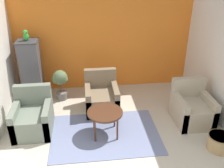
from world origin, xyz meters
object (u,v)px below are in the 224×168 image
Objects in this scene: coffee_table at (105,114)px; armchair_middle at (102,98)px; potted_plant at (60,81)px; birdcage at (32,71)px; wicker_basket at (219,142)px; armchair_right at (192,109)px; armchair_left at (33,118)px; parrot at (26,36)px.

armchair_middle is at bearing 89.58° from coffee_table.
birdcage is at bearing 169.69° from potted_plant.
armchair_right is at bearing 98.96° from wicker_basket.
armchair_right is (3.31, -0.06, 0.00)m from armchair_left.
wicker_basket is at bearing -81.04° from armchair_right.
parrot is 4.56m from wicker_basket.
armchair_right reaches higher than potted_plant.
wicker_basket is at bearing -16.07° from armchair_left.
armchair_middle reaches higher than wicker_basket.
birdcage is (-1.61, 1.66, 0.26)m from coffee_table.
armchair_middle reaches higher than coffee_table.
potted_plant reaches higher than coffee_table.
potted_plant is at bearing 148.56° from armchair_middle.
coffee_table is at bearing -45.77° from birdcage.
potted_plant reaches higher than wicker_basket.
armchair_right is 3.11m from potted_plant.
armchair_middle is 2.20m from parrot.
armchair_middle is at bearing 24.07° from armchair_left.
parrot reaches higher than wicker_basket.
armchair_left is at bearing 167.69° from coffee_table.
birdcage is at bearing 97.84° from armchair_left.
coffee_table is at bearing -45.81° from parrot.
wicker_basket is (3.45, -0.99, -0.13)m from armchair_left.
coffee_table is 2.57m from parrot.
birdcage reaches higher than armchair_right.
coffee_table is 0.78× the size of armchair_left.
armchair_left reaches higher than wicker_basket.
armchair_left is at bearing -111.40° from potted_plant.
parrot is at bearing 97.83° from armchair_left.
armchair_left is 2.07× the size of wicker_basket.
coffee_table is 0.89× the size of potted_plant.
birdcage is (-1.62, 0.70, 0.45)m from armchair_middle.
armchair_middle is at bearing 141.00° from wicker_basket.
armchair_right is 0.59× the size of birdcage.
wicker_basket is (2.03, -0.68, -0.32)m from coffee_table.
armchair_left is 1.00× the size of armchair_right.
parrot is (0.00, 0.00, 0.87)m from birdcage.
coffee_table is at bearing -172.40° from armchair_right.
parrot is at bearing 158.04° from armchair_right.
parrot reaches higher than armchair_right.
birdcage is 0.87m from parrot.
armchair_right is (1.88, 0.25, -0.19)m from coffee_table.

